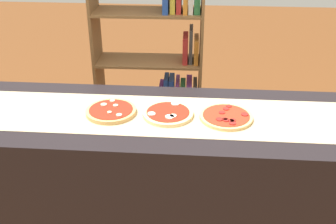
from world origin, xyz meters
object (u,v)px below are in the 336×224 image
(pizza_mushroom_0, at_px, (111,111))
(bookshelf, at_px, (164,65))
(pizza_mozzarella_1, at_px, (168,113))
(pizza_pepperoni_2, at_px, (226,117))

(pizza_mushroom_0, height_order, bookshelf, bookshelf)
(pizza_mozzarella_1, bearing_deg, bookshelf, 96.08)
(pizza_mozzarella_1, height_order, bookshelf, bookshelf)
(pizza_mushroom_0, relative_size, pizza_pepperoni_2, 0.97)
(pizza_mushroom_0, bearing_deg, pizza_pepperoni_2, -1.37)
(pizza_mushroom_0, height_order, pizza_mozzarella_1, pizza_mushroom_0)
(pizza_mushroom_0, relative_size, bookshelf, 0.17)
(pizza_pepperoni_2, height_order, bookshelf, bookshelf)
(pizza_mushroom_0, bearing_deg, pizza_mozzarella_1, -0.08)
(pizza_mozzarella_1, relative_size, pizza_pepperoni_2, 0.97)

